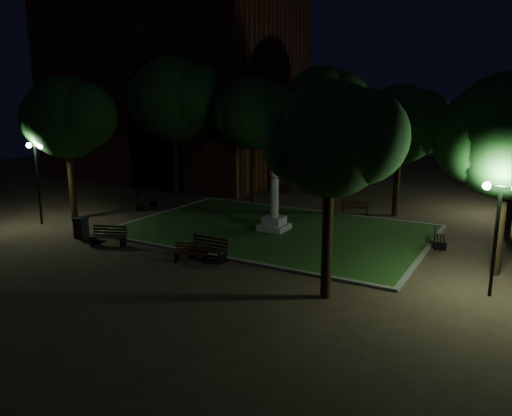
{
  "coord_description": "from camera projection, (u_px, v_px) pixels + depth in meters",
  "views": [
    {
      "loc": [
        11.51,
        -20.27,
        6.91
      ],
      "look_at": [
        -0.51,
        1.0,
        1.38
      ],
      "focal_mm": 35.0,
      "sensor_mm": 36.0,
      "label": 1
    }
  ],
  "objects": [
    {
      "name": "bench_far_side",
      "position": [
        355.0,
        208.0,
        29.39
      ],
      "size": [
        1.69,
        0.95,
        0.88
      ],
      "rotation": [
        0.0,
        0.0,
        3.41
      ],
      "color": "black",
      "rests_on": "ground"
    },
    {
      "name": "lamppost_nw",
      "position": [
        190.0,
        150.0,
        35.86
      ],
      "size": [
        1.18,
        0.28,
        4.38
      ],
      "color": "black",
      "rests_on": "ground"
    },
    {
      "name": "tree_se",
      "position": [
        333.0,
        140.0,
        16.22
      ],
      "size": [
        4.74,
        3.87,
        7.45
      ],
      "color": "black",
      "rests_on": "ground"
    },
    {
      "name": "building_main",
      "position": [
        172.0,
        90.0,
        41.95
      ],
      "size": [
        20.0,
        12.0,
        15.0
      ],
      "color": "#57271A",
      "rests_on": "ground"
    },
    {
      "name": "trash_bin",
      "position": [
        81.0,
        228.0,
        24.66
      ],
      "size": [
        0.67,
        0.67,
        1.02
      ],
      "color": "black",
      "rests_on": "ground"
    },
    {
      "name": "lamppost_sw",
      "position": [
        37.0,
        168.0,
        26.74
      ],
      "size": [
        1.18,
        0.28,
        4.43
      ],
      "color": "black",
      "rests_on": "ground"
    },
    {
      "name": "lawn",
      "position": [
        274.0,
        230.0,
        25.95
      ],
      "size": [
        15.0,
        10.0,
        0.08
      ],
      "primitive_type": "cube",
      "color": "#29511C",
      "rests_on": "ground"
    },
    {
      "name": "ground",
      "position": [
        255.0,
        241.0,
        24.26
      ],
      "size": [
        80.0,
        80.0,
        0.0
      ],
      "primitive_type": "plane",
      "color": "#473626"
    },
    {
      "name": "tree_nw",
      "position": [
        175.0,
        99.0,
        34.05
      ],
      "size": [
        7.14,
        5.83,
        9.6
      ],
      "color": "black",
      "rests_on": "ground"
    },
    {
      "name": "tree_north_er",
      "position": [
        402.0,
        124.0,
        28.12
      ],
      "size": [
        5.48,
        4.47,
        7.55
      ],
      "color": "black",
      "rests_on": "ground"
    },
    {
      "name": "bench_near_left",
      "position": [
        208.0,
        249.0,
        21.36
      ],
      "size": [
        1.78,
        0.65,
        0.97
      ],
      "rotation": [
        0.0,
        0.0,
        0.01
      ],
      "color": "black",
      "rests_on": "ground"
    },
    {
      "name": "bicycle",
      "position": [
        140.0,
        192.0,
        33.92
      ],
      "size": [
        1.87,
        1.22,
        0.93
      ],
      "primitive_type": "imported",
      "rotation": [
        0.0,
        0.0,
        1.19
      ],
      "color": "black",
      "rests_on": "ground"
    },
    {
      "name": "bench_left_side",
      "position": [
        148.0,
        202.0,
        30.96
      ],
      "size": [
        0.8,
        1.66,
        0.87
      ],
      "rotation": [
        0.0,
        0.0,
        -1.41
      ],
      "color": "black",
      "rests_on": "ground"
    },
    {
      "name": "lamppost_se",
      "position": [
        498.0,
        217.0,
        16.97
      ],
      "size": [
        1.18,
        0.28,
        4.04
      ],
      "color": "black",
      "rests_on": "ground"
    },
    {
      "name": "bench_west_near",
      "position": [
        109.0,
        237.0,
        23.39
      ],
      "size": [
        1.79,
        1.14,
        0.93
      ],
      "rotation": [
        0.0,
        0.0,
        0.36
      ],
      "color": "black",
      "rests_on": "ground"
    },
    {
      "name": "bench_right_side",
      "position": [
        439.0,
        238.0,
        23.26
      ],
      "size": [
        0.8,
        1.57,
        0.82
      ],
      "rotation": [
        0.0,
        0.0,
        1.77
      ],
      "color": "black",
      "rests_on": "ground"
    },
    {
      "name": "lamppost_ne",
      "position": [
        503.0,
        167.0,
        28.34
      ],
      "size": [
        1.18,
        0.28,
        4.18
      ],
      "color": "black",
      "rests_on": "ground"
    },
    {
      "name": "lawn_kerb",
      "position": [
        274.0,
        230.0,
        25.94
      ],
      "size": [
        15.4,
        10.4,
        0.12
      ],
      "color": "slate",
      "rests_on": "ground"
    },
    {
      "name": "tree_north_wl",
      "position": [
        255.0,
        114.0,
        31.79
      ],
      "size": [
        5.66,
        4.62,
        8.09
      ],
      "color": "black",
      "rests_on": "ground"
    },
    {
      "name": "tree_west",
      "position": [
        68.0,
        118.0,
        27.33
      ],
      "size": [
        5.53,
        4.52,
        7.97
      ],
      "color": "black",
      "rests_on": "ground"
    },
    {
      "name": "monument",
      "position": [
        274.0,
        213.0,
        25.74
      ],
      "size": [
        1.4,
        1.4,
        3.2
      ],
      "color": "#ACA49E",
      "rests_on": "lawn"
    },
    {
      "name": "tree_far_north",
      "position": [
        323.0,
        102.0,
        34.03
      ],
      "size": [
        6.06,
        4.95,
        8.93
      ],
      "color": "black",
      "rests_on": "ground"
    },
    {
      "name": "bench_near_right",
      "position": [
        191.0,
        253.0,
        21.14
      ],
      "size": [
        1.52,
        1.06,
        0.79
      ],
      "rotation": [
        0.0,
        0.0,
        0.44
      ],
      "color": "black",
      "rests_on": "ground"
    }
  ]
}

